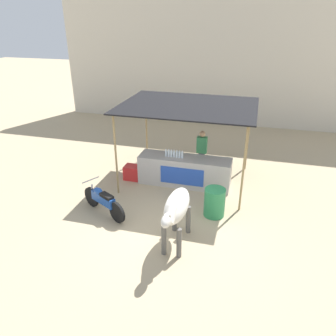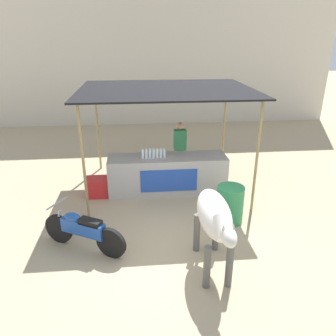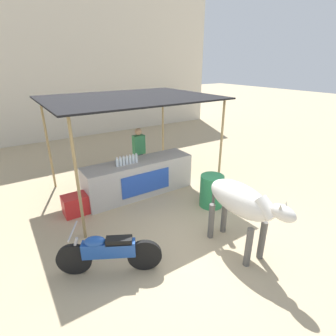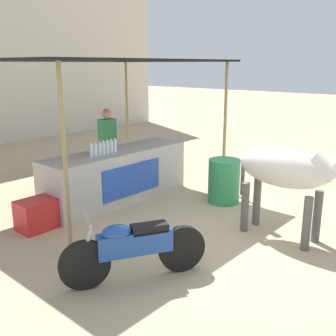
# 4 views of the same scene
# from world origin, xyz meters

# --- Properties ---
(ground_plane) EXTENTS (60.00, 60.00, 0.00)m
(ground_plane) POSITION_xyz_m (0.00, 0.00, 0.00)
(ground_plane) COLOR tan
(building_wall_far) EXTENTS (16.00, 0.50, 6.64)m
(building_wall_far) POSITION_xyz_m (0.00, 9.38, 3.32)
(building_wall_far) COLOR beige
(building_wall_far) RESTS_ON ground
(stall_counter) EXTENTS (3.00, 0.82, 0.96)m
(stall_counter) POSITION_xyz_m (0.00, 2.20, 0.48)
(stall_counter) COLOR #B2ADA8
(stall_counter) RESTS_ON ground
(stall_awning) EXTENTS (4.20, 3.20, 2.61)m
(stall_awning) POSITION_xyz_m (0.00, 2.50, 2.50)
(stall_awning) COLOR black
(stall_awning) RESTS_ON ground
(water_bottle_row) EXTENTS (0.61, 0.07, 0.25)m
(water_bottle_row) POSITION_xyz_m (-0.35, 2.15, 1.07)
(water_bottle_row) COLOR silver
(water_bottle_row) RESTS_ON stall_counter
(vendor_behind_counter) EXTENTS (0.34, 0.22, 1.65)m
(vendor_behind_counter) POSITION_xyz_m (0.42, 2.95, 0.85)
(vendor_behind_counter) COLOR #383842
(vendor_behind_counter) RESTS_ON ground
(cooler_box) EXTENTS (0.60, 0.44, 0.48)m
(cooler_box) POSITION_xyz_m (-1.77, 2.10, 0.24)
(cooler_box) COLOR red
(cooler_box) RESTS_ON ground
(water_barrel) EXTENTS (0.59, 0.59, 0.82)m
(water_barrel) POSITION_xyz_m (1.21, 0.60, 0.41)
(water_barrel) COLOR #2D8C51
(water_barrel) RESTS_ON ground
(cow) EXTENTS (0.53, 1.82, 1.44)m
(cow) POSITION_xyz_m (0.49, -0.94, 1.03)
(cow) COLOR silver
(cow) RESTS_ON ground
(motorcycle_parked) EXTENTS (1.62, 0.98, 0.90)m
(motorcycle_parked) POSITION_xyz_m (-1.82, -0.14, 0.43)
(motorcycle_parked) COLOR black
(motorcycle_parked) RESTS_ON ground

